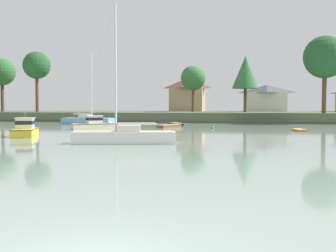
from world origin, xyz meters
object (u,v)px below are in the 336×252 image
at_px(dinghy_orange, 299,130).
at_px(dinghy_wood, 169,127).
at_px(cruiser_yellow, 26,132).
at_px(dinghy_black, 176,125).
at_px(sailboat_skyblue, 88,123).
at_px(cruiser_cream, 98,126).
at_px(sailboat_white, 124,140).
at_px(mooring_buoy_green, 212,128).
at_px(dinghy_teal, 131,134).

xyz_separation_m(dinghy_orange, dinghy_wood, (-17.73, 5.24, 0.04)).
xyz_separation_m(cruiser_yellow, dinghy_orange, (28.72, 14.81, -0.33)).
bearing_deg(dinghy_wood, cruiser_yellow, -118.72).
bearing_deg(dinghy_wood, dinghy_black, 92.88).
bearing_deg(sailboat_skyblue, cruiser_cream, -61.84).
bearing_deg(dinghy_wood, sailboat_skyblue, 153.01).
xyz_separation_m(cruiser_yellow, dinghy_black, (10.65, 26.82, -0.28)).
bearing_deg(sailboat_white, sailboat_skyblue, 117.57).
relative_size(sailboat_white, cruiser_cream, 1.85).
relative_size(dinghy_orange, mooring_buoy_green, 5.38).
xyz_separation_m(sailboat_white, dinghy_orange, (15.86, 21.08, -0.16)).
relative_size(dinghy_wood, mooring_buoy_green, 7.57).
bearing_deg(dinghy_wood, dinghy_teal, -91.77).
bearing_deg(cruiser_cream, dinghy_orange, 1.32).
distance_m(cruiser_yellow, sailboat_skyblue, 28.77).
height_order(cruiser_yellow, cruiser_cream, cruiser_cream).
height_order(dinghy_orange, dinghy_black, dinghy_black).
bearing_deg(cruiser_cream, sailboat_white, -62.84).
xyz_separation_m(dinghy_orange, cruiser_cream, (-26.37, -0.61, 0.30)).
bearing_deg(sailboat_white, cruiser_yellow, 153.98).
height_order(sailboat_skyblue, mooring_buoy_green, sailboat_skyblue).
distance_m(dinghy_wood, dinghy_black, 6.78).
bearing_deg(cruiser_cream, dinghy_black, 56.67).
relative_size(dinghy_orange, dinghy_wood, 0.71).
xyz_separation_m(sailboat_white, cruiser_yellow, (-12.86, 6.28, 0.17)).
relative_size(cruiser_yellow, dinghy_orange, 2.35).
bearing_deg(dinghy_orange, dinghy_wood, 163.53).
height_order(cruiser_yellow, dinghy_black, cruiser_yellow).
height_order(sailboat_white, dinghy_teal, sailboat_white).
height_order(cruiser_yellow, dinghy_wood, cruiser_yellow).
bearing_deg(sailboat_skyblue, dinghy_teal, -57.90).
bearing_deg(dinghy_teal, sailboat_skyblue, 122.10).
height_order(cruiser_yellow, sailboat_skyblue, sailboat_skyblue).
height_order(dinghy_orange, cruiser_cream, cruiser_cream).
bearing_deg(cruiser_yellow, dinghy_black, 68.35).
distance_m(sailboat_white, mooring_buoy_green, 25.66).
relative_size(dinghy_orange, cruiser_cream, 0.43).
height_order(cruiser_yellow, dinghy_teal, cruiser_yellow).
xyz_separation_m(dinghy_orange, dinghy_black, (-18.08, 12.01, 0.05)).
bearing_deg(sailboat_white, mooring_buoy_green, 79.70).
bearing_deg(dinghy_black, dinghy_teal, -90.43).
xyz_separation_m(sailboat_white, cruiser_cream, (-10.51, 20.48, 0.14)).
height_order(dinghy_orange, sailboat_skyblue, sailboat_skyblue).
height_order(cruiser_yellow, dinghy_orange, cruiser_yellow).
bearing_deg(cruiser_cream, sailboat_skyblue, 118.16).
bearing_deg(cruiser_yellow, mooring_buoy_green, 47.39).
bearing_deg(cruiser_yellow, sailboat_white, -26.02).
bearing_deg(cruiser_cream, dinghy_wood, 34.11).
height_order(cruiser_cream, dinghy_black, cruiser_cream).
bearing_deg(sailboat_white, dinghy_black, 93.82).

